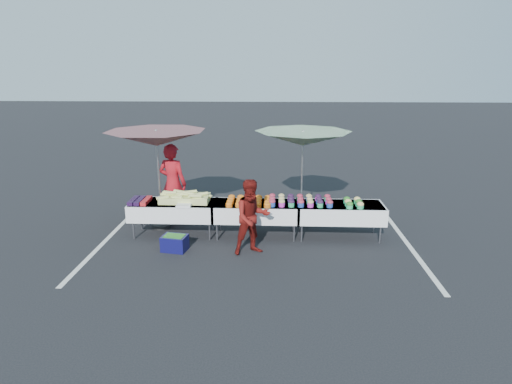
{
  "coord_description": "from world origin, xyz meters",
  "views": [
    {
      "loc": [
        0.39,
        -8.76,
        3.53
      ],
      "look_at": [
        0.0,
        0.0,
        1.0
      ],
      "focal_mm": 30.0,
      "sensor_mm": 36.0,
      "label": 1
    }
  ],
  "objects_px": {
    "customer": "(252,217)",
    "umbrella_left": "(156,139)",
    "vendor": "(173,184)",
    "storage_bin": "(175,243)",
    "table_left": "(174,209)",
    "table_center": "(256,210)",
    "table_right": "(340,212)",
    "umbrella_right": "(303,139)"
  },
  "relations": [
    {
      "from": "table_left",
      "to": "umbrella_left",
      "type": "relative_size",
      "value": 0.65
    },
    {
      "from": "umbrella_right",
      "to": "vendor",
      "type": "bearing_deg",
      "value": 179.55
    },
    {
      "from": "vendor",
      "to": "storage_bin",
      "type": "height_order",
      "value": "vendor"
    },
    {
      "from": "customer",
      "to": "storage_bin",
      "type": "xyz_separation_m",
      "value": [
        -1.57,
        0.06,
        -0.59
      ]
    },
    {
      "from": "table_left",
      "to": "vendor",
      "type": "relative_size",
      "value": 0.98
    },
    {
      "from": "storage_bin",
      "to": "table_left",
      "type": "bearing_deg",
      "value": 113.11
    },
    {
      "from": "vendor",
      "to": "umbrella_right",
      "type": "relative_size",
      "value": 0.85
    },
    {
      "from": "table_center",
      "to": "table_right",
      "type": "xyz_separation_m",
      "value": [
        1.8,
        0.0,
        0.0
      ]
    },
    {
      "from": "table_right",
      "to": "storage_bin",
      "type": "relative_size",
      "value": 3.43
    },
    {
      "from": "table_center",
      "to": "umbrella_right",
      "type": "relative_size",
      "value": 0.84
    },
    {
      "from": "table_center",
      "to": "customer",
      "type": "height_order",
      "value": "customer"
    },
    {
      "from": "table_center",
      "to": "storage_bin",
      "type": "bearing_deg",
      "value": -151.78
    },
    {
      "from": "vendor",
      "to": "customer",
      "type": "relative_size",
      "value": 1.25
    },
    {
      "from": "table_center",
      "to": "vendor",
      "type": "relative_size",
      "value": 0.98
    },
    {
      "from": "table_center",
      "to": "storage_bin",
      "type": "xyz_separation_m",
      "value": [
        -1.6,
        -0.86,
        -0.42
      ]
    },
    {
      "from": "table_left",
      "to": "umbrella_right",
      "type": "distance_m",
      "value": 3.26
    },
    {
      "from": "customer",
      "to": "umbrella_right",
      "type": "height_order",
      "value": "umbrella_right"
    },
    {
      "from": "table_center",
      "to": "table_right",
      "type": "height_order",
      "value": "same"
    },
    {
      "from": "vendor",
      "to": "umbrella_left",
      "type": "relative_size",
      "value": 0.66
    },
    {
      "from": "table_center",
      "to": "table_left",
      "type": "bearing_deg",
      "value": 180.0
    },
    {
      "from": "umbrella_right",
      "to": "storage_bin",
      "type": "relative_size",
      "value": 4.1
    },
    {
      "from": "vendor",
      "to": "storage_bin",
      "type": "distance_m",
      "value": 1.9
    },
    {
      "from": "vendor",
      "to": "umbrella_left",
      "type": "bearing_deg",
      "value": 79.68
    },
    {
      "from": "table_right",
      "to": "umbrella_left",
      "type": "bearing_deg",
      "value": 173.83
    },
    {
      "from": "table_right",
      "to": "storage_bin",
      "type": "height_order",
      "value": "table_right"
    },
    {
      "from": "customer",
      "to": "storage_bin",
      "type": "bearing_deg",
      "value": 155.96
    },
    {
      "from": "customer",
      "to": "umbrella_left",
      "type": "xyz_separation_m",
      "value": [
        -2.17,
        1.35,
        1.3
      ]
    },
    {
      "from": "table_left",
      "to": "table_center",
      "type": "bearing_deg",
      "value": 0.0
    },
    {
      "from": "customer",
      "to": "umbrella_left",
      "type": "relative_size",
      "value": 0.52
    },
    {
      "from": "umbrella_right",
      "to": "storage_bin",
      "type": "height_order",
      "value": "umbrella_right"
    },
    {
      "from": "umbrella_right",
      "to": "table_right",
      "type": "bearing_deg",
      "value": -45.71
    },
    {
      "from": "vendor",
      "to": "table_left",
      "type": "bearing_deg",
      "value": 121.3
    },
    {
      "from": "umbrella_right",
      "to": "table_left",
      "type": "bearing_deg",
      "value": -164.16
    },
    {
      "from": "vendor",
      "to": "umbrella_right",
      "type": "height_order",
      "value": "umbrella_right"
    },
    {
      "from": "table_center",
      "to": "customer",
      "type": "bearing_deg",
      "value": -92.23
    },
    {
      "from": "customer",
      "to": "table_left",
      "type": "bearing_deg",
      "value": 130.6
    },
    {
      "from": "table_left",
      "to": "vendor",
      "type": "bearing_deg",
      "value": 103.1
    },
    {
      "from": "vendor",
      "to": "umbrella_left",
      "type": "distance_m",
      "value": 1.19
    },
    {
      "from": "umbrella_right",
      "to": "table_center",
      "type": "bearing_deg",
      "value": -141.88
    },
    {
      "from": "table_left",
      "to": "table_right",
      "type": "xyz_separation_m",
      "value": [
        3.6,
        0.0,
        0.0
      ]
    },
    {
      "from": "umbrella_left",
      "to": "umbrella_right",
      "type": "distance_m",
      "value": 3.24
    },
    {
      "from": "customer",
      "to": "umbrella_right",
      "type": "bearing_deg",
      "value": 36.57
    }
  ]
}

